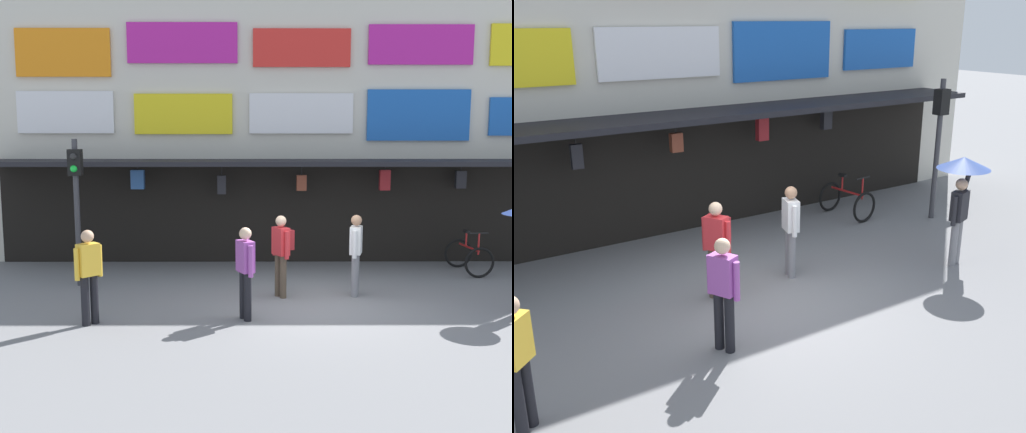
# 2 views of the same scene
# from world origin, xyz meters

# --- Properties ---
(ground_plane) EXTENTS (80.00, 80.00, 0.00)m
(ground_plane) POSITION_xyz_m (0.00, 0.00, 0.00)
(ground_plane) COLOR slate
(shopfront) EXTENTS (18.00, 2.60, 8.00)m
(shopfront) POSITION_xyz_m (-0.00, 4.57, 3.96)
(shopfront) COLOR beige
(shopfront) RESTS_ON ground
(traffic_light_near) EXTENTS (0.28, 0.33, 3.20)m
(traffic_light_near) POSITION_xyz_m (-5.01, 1.54, 2.14)
(traffic_light_near) COLOR #38383D
(traffic_light_near) RESTS_ON ground
(bicycle_parked) EXTENTS (0.84, 1.23, 1.05)m
(bicycle_parked) POSITION_xyz_m (3.95, 2.72, 0.39)
(bicycle_parked) COLOR black
(bicycle_parked) RESTS_ON ground
(pedestrian_in_purple) EXTENTS (0.41, 0.41, 1.68)m
(pedestrian_in_purple) POSITION_xyz_m (-4.06, -1.16, 0.95)
(pedestrian_in_purple) COLOR black
(pedestrian_in_purple) RESTS_ON ground
(pedestrian_in_green) EXTENTS (0.46, 0.48, 1.68)m
(pedestrian_in_green) POSITION_xyz_m (-0.63, 0.61, 0.98)
(pedestrian_in_green) COLOR brown
(pedestrian_in_green) RESTS_ON ground
(pedestrian_in_white) EXTENTS (0.35, 0.49, 1.68)m
(pedestrian_in_white) POSITION_xyz_m (-1.35, -0.89, 0.95)
(pedestrian_in_white) COLOR black
(pedestrian_in_white) RESTS_ON ground
(pedestrian_in_red) EXTENTS (0.31, 0.51, 1.68)m
(pedestrian_in_red) POSITION_xyz_m (0.89, 0.69, 0.95)
(pedestrian_in_red) COLOR gray
(pedestrian_in_red) RESTS_ON ground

